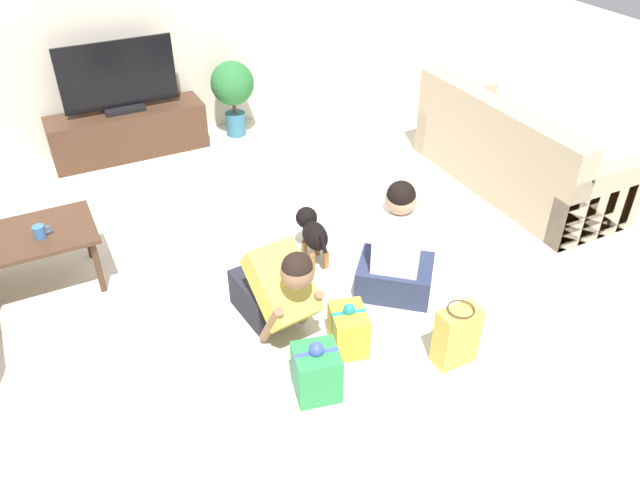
{
  "coord_description": "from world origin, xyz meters",
  "views": [
    {
      "loc": [
        -1.39,
        -3.56,
        2.89
      ],
      "look_at": [
        0.18,
        -0.45,
        0.45
      ],
      "focal_mm": 35.0,
      "sensor_mm": 36.0,
      "label": 1
    }
  ],
  "objects": [
    {
      "name": "ground_plane",
      "position": [
        0.0,
        0.0,
        0.0
      ],
      "size": [
        16.0,
        16.0,
        0.0
      ],
      "primitive_type": "plane",
      "color": "beige"
    },
    {
      "name": "wall_back",
      "position": [
        0.0,
        2.63,
        1.3
      ],
      "size": [
        8.4,
        0.06,
        2.6
      ],
      "color": "beige",
      "rests_on": "ground_plane"
    },
    {
      "name": "sofa_right",
      "position": [
        2.43,
        0.13,
        0.3
      ],
      "size": [
        0.84,
        2.01,
        0.85
      ],
      "rotation": [
        0.0,
        0.0,
        1.57
      ],
      "color": "tan",
      "rests_on": "ground_plane"
    },
    {
      "name": "coffee_table",
      "position": [
        -1.59,
        0.5,
        0.41
      ],
      "size": [
        0.87,
        0.59,
        0.47
      ],
      "color": "#472D1E",
      "rests_on": "ground_plane"
    },
    {
      "name": "tv_console",
      "position": [
        -0.53,
        2.35,
        0.23
      ],
      "size": [
        1.49,
        0.42,
        0.46
      ],
      "color": "#472D1E",
      "rests_on": "ground_plane"
    },
    {
      "name": "tv",
      "position": [
        -0.53,
        2.35,
        0.76
      ],
      "size": [
        1.08,
        0.2,
        0.68
      ],
      "color": "black",
      "rests_on": "tv_console"
    },
    {
      "name": "potted_plant_back_right",
      "position": [
        0.57,
        2.3,
        0.52
      ],
      "size": [
        0.44,
        0.44,
        0.79
      ],
      "color": "#336B84",
      "rests_on": "ground_plane"
    },
    {
      "name": "person_kneeling",
      "position": [
        -0.25,
        -0.68,
        0.35
      ],
      "size": [
        0.4,
        0.82,
        0.79
      ],
      "rotation": [
        0.0,
        0.0,
        0.11
      ],
      "color": "#23232D",
      "rests_on": "ground_plane"
    },
    {
      "name": "person_sitting",
      "position": [
        0.65,
        -0.7,
        0.35
      ],
      "size": [
        0.66,
        0.64,
        0.93
      ],
      "rotation": [
        0.0,
        0.0,
        2.45
      ],
      "color": "#283351",
      "rests_on": "ground_plane"
    },
    {
      "name": "dog",
      "position": [
        0.31,
        -0.06,
        0.25
      ],
      "size": [
        0.21,
        0.52,
        0.38
      ],
      "rotation": [
        0.0,
        0.0,
        3.04
      ],
      "color": "black",
      "rests_on": "ground_plane"
    },
    {
      "name": "gift_box_a",
      "position": [
        -0.26,
        -1.28,
        0.17
      ],
      "size": [
        0.31,
        0.3,
        0.39
      ],
      "rotation": [
        0.0,
        0.0,
        -0.22
      ],
      "color": "#2D934C",
      "rests_on": "ground_plane"
    },
    {
      "name": "gift_box_b",
      "position": [
        0.09,
        -1.03,
        0.15
      ],
      "size": [
        0.28,
        0.32,
        0.36
      ],
      "rotation": [
        0.0,
        0.0,
        -0.25
      ],
      "color": "yellow",
      "rests_on": "ground_plane"
    },
    {
      "name": "gift_bag_a",
      "position": [
        0.62,
        -1.44,
        0.21
      ],
      "size": [
        0.26,
        0.17,
        0.43
      ],
      "rotation": [
        0.0,
        0.0,
        0.02
      ],
      "color": "#E5B74C",
      "rests_on": "ground_plane"
    },
    {
      "name": "mug",
      "position": [
        -1.51,
        0.42,
        0.51
      ],
      "size": [
        0.12,
        0.08,
        0.09
      ],
      "color": "#386BAD",
      "rests_on": "coffee_table"
    }
  ]
}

